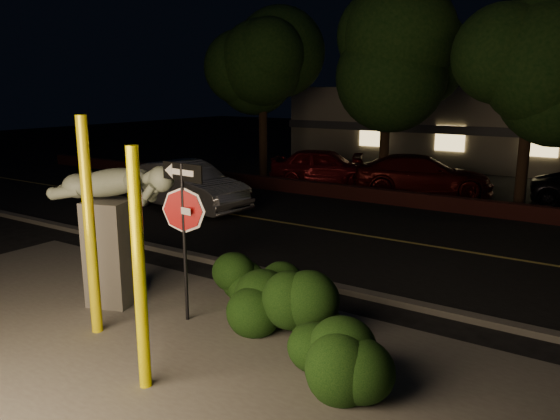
# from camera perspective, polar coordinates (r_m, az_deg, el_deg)

# --- Properties ---
(ground) EXTENTS (90.00, 90.00, 0.00)m
(ground) POSITION_cam_1_polar(r_m,az_deg,el_deg) (17.69, 14.03, -0.67)
(ground) COLOR black
(ground) RESTS_ON ground
(patio) EXTENTS (14.00, 6.00, 0.02)m
(patio) POSITION_cam_1_polar(r_m,az_deg,el_deg) (8.69, -12.25, -14.74)
(patio) COLOR #4C4944
(patio) RESTS_ON ground
(road) EXTENTS (80.00, 8.00, 0.01)m
(road) POSITION_cam_1_polar(r_m,az_deg,el_deg) (14.97, 10.14, -2.87)
(road) COLOR black
(road) RESTS_ON ground
(lane_marking) EXTENTS (80.00, 0.12, 0.00)m
(lane_marking) POSITION_cam_1_polar(r_m,az_deg,el_deg) (14.97, 10.14, -2.83)
(lane_marking) COLOR #AC9745
(lane_marking) RESTS_ON road
(curb) EXTENTS (80.00, 0.25, 0.12)m
(curb) POSITION_cam_1_polar(r_m,az_deg,el_deg) (11.47, 1.86, -7.25)
(curb) COLOR #4C4944
(curb) RESTS_ON ground
(brick_wall) EXTENTS (40.00, 0.35, 0.50)m
(brick_wall) POSITION_cam_1_polar(r_m,az_deg,el_deg) (18.84, 15.40, 0.84)
(brick_wall) COLOR #4A1B18
(brick_wall) RESTS_ON ground
(parking_lot) EXTENTS (40.00, 12.00, 0.01)m
(parking_lot) POSITION_cam_1_polar(r_m,az_deg,el_deg) (24.29, 19.62, 2.55)
(parking_lot) COLOR black
(parking_lot) RESTS_ON ground
(building) EXTENTS (22.00, 10.20, 4.00)m
(building) POSITION_cam_1_polar(r_m,az_deg,el_deg) (31.84, 23.47, 8.10)
(building) COLOR gray
(building) RESTS_ON ground
(tree_far_a) EXTENTS (4.60, 4.60, 7.43)m
(tree_far_a) POSITION_cam_1_polar(r_m,az_deg,el_deg) (23.67, -1.84, 15.99)
(tree_far_a) COLOR black
(tree_far_a) RESTS_ON ground
(tree_far_b) EXTENTS (5.20, 5.20, 8.41)m
(tree_far_b) POSITION_cam_1_polar(r_m,az_deg,el_deg) (21.23, 11.34, 18.08)
(tree_far_b) COLOR black
(tree_far_b) RESTS_ON ground
(tree_far_c) EXTENTS (4.80, 4.80, 7.84)m
(tree_far_c) POSITION_cam_1_polar(r_m,az_deg,el_deg) (19.42, 25.16, 16.53)
(tree_far_c) COLOR black
(tree_far_c) RESTS_ON ground
(yellow_pole_left) EXTENTS (0.18, 0.18, 3.56)m
(yellow_pole_left) POSITION_cam_1_polar(r_m,az_deg,el_deg) (9.19, -19.27, -1.81)
(yellow_pole_left) COLOR yellow
(yellow_pole_left) RESTS_ON ground
(yellow_pole_right) EXTENTS (0.16, 0.16, 3.28)m
(yellow_pole_right) POSITION_cam_1_polar(r_m,az_deg,el_deg) (7.32, -14.49, -6.30)
(yellow_pole_right) COLOR #FBEF00
(yellow_pole_right) RESTS_ON ground
(signpost) EXTENTS (0.93, 0.13, 2.76)m
(signpost) POSITION_cam_1_polar(r_m,az_deg,el_deg) (9.22, -10.08, -0.08)
(signpost) COLOR black
(signpost) RESTS_ON ground
(sculpture) EXTENTS (2.45, 1.36, 2.65)m
(sculpture) POSITION_cam_1_polar(r_m,az_deg,el_deg) (10.37, -17.17, -0.92)
(sculpture) COLOR #4C4944
(sculpture) RESTS_ON ground
(hedge_center) EXTENTS (2.15, 1.55, 1.02)m
(hedge_center) POSITION_cam_1_polar(r_m,az_deg,el_deg) (10.31, -2.64, -6.93)
(hedge_center) COLOR black
(hedge_center) RESTS_ON ground
(hedge_right) EXTENTS (2.12, 1.58, 1.24)m
(hedge_right) POSITION_cam_1_polar(r_m,az_deg,el_deg) (8.86, 0.49, -9.52)
(hedge_right) COLOR black
(hedge_right) RESTS_ON ground
(hedge_far_right) EXTENTS (1.85, 1.44, 1.13)m
(hedge_far_right) POSITION_cam_1_polar(r_m,az_deg,el_deg) (7.51, 4.94, -14.31)
(hedge_far_right) COLOR black
(hedge_far_right) RESTS_ON ground
(silver_sedan) EXTENTS (4.98, 2.30, 1.58)m
(silver_sedan) POSITION_cam_1_polar(r_m,az_deg,el_deg) (18.34, -9.81, 2.51)
(silver_sedan) COLOR silver
(silver_sedan) RESTS_ON ground
(parked_car_red) EXTENTS (4.79, 3.06, 1.52)m
(parked_car_red) POSITION_cam_1_polar(r_m,az_deg,el_deg) (22.89, 4.66, 4.57)
(parked_car_red) COLOR maroon
(parked_car_red) RESTS_ON ground
(parked_car_darkred) EXTENTS (5.57, 3.95, 1.50)m
(parked_car_darkred) POSITION_cam_1_polar(r_m,az_deg,el_deg) (21.26, 14.57, 3.56)
(parked_car_darkred) COLOR #470A09
(parked_car_darkred) RESTS_ON ground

